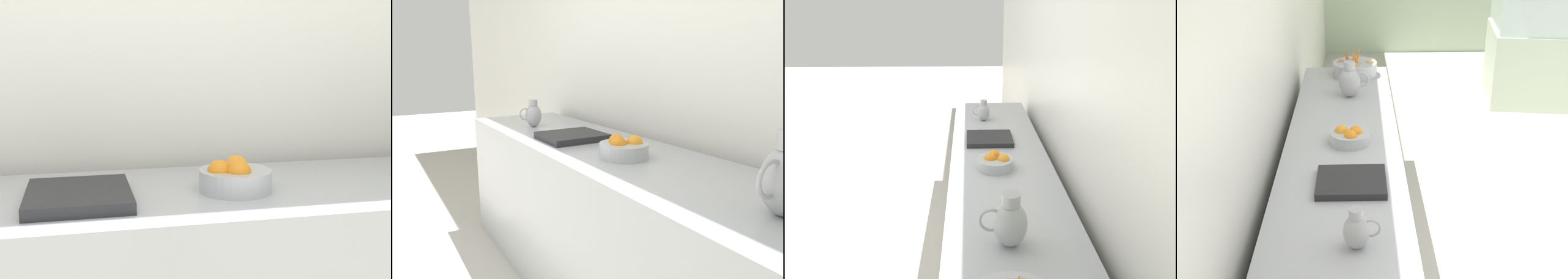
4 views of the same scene
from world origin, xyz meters
TOP-DOWN VIEW (x-y plane):
  - prep_counter at (-1.51, 0.24)m, footprint 0.66×3.01m
  - orange_bowl at (-1.47, 0.27)m, footprint 0.23×0.23m
  - metal_pitcher_short at (-1.43, -0.70)m, footprint 0.15×0.11m
  - counter_sink_basin at (-1.45, -0.20)m, footprint 0.34×0.30m

SIDE VIEW (x-z plane):
  - prep_counter at x=-1.51m, z-range 0.00..0.88m
  - counter_sink_basin at x=-1.45m, z-range 0.88..0.92m
  - orange_bowl at x=-1.47m, z-range 0.87..0.98m
  - metal_pitcher_short at x=-1.43m, z-range 0.87..1.05m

